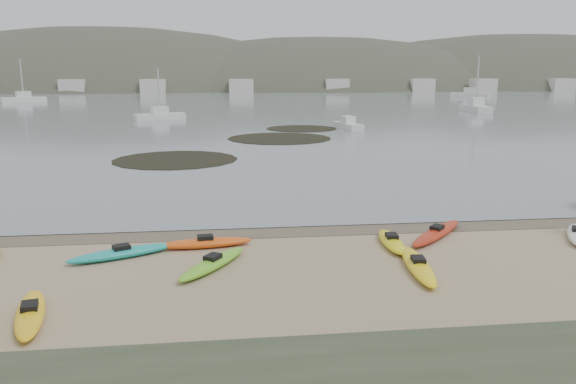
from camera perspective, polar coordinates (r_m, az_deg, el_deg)
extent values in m
plane|color=tan|center=(23.02, 0.00, -3.65)|extent=(600.00, 600.00, 0.00)
plane|color=brown|center=(22.73, 0.09, -3.85)|extent=(60.00, 60.00, 0.00)
plane|color=slate|center=(322.06, -6.45, 11.00)|extent=(1200.00, 1200.00, 0.00)
ellipsoid|color=#6CC727|center=(18.53, -7.63, -7.19)|extent=(2.57, 3.45, 0.34)
ellipsoid|color=#E35413|center=(20.68, -8.39, -5.14)|extent=(3.48, 1.08, 0.34)
ellipsoid|color=teal|center=(20.19, -16.53, -5.96)|extent=(3.68, 2.17, 0.34)
ellipsoid|color=yellow|center=(18.63, 13.06, -7.30)|extent=(1.12, 3.93, 0.34)
ellipsoid|color=yellow|center=(20.98, 10.48, -4.97)|extent=(0.87, 3.03, 0.34)
ellipsoid|color=yellow|center=(16.20, -24.71, -11.17)|extent=(1.44, 3.38, 0.34)
ellipsoid|color=#AF2812|center=(22.47, 14.88, -4.02)|extent=(3.48, 3.69, 0.34)
cylinder|color=black|center=(41.20, -11.37, 3.22)|extent=(8.93, 8.93, 0.04)
cylinder|color=black|center=(53.32, -0.87, 5.45)|extent=(9.83, 9.83, 0.04)
cylinder|color=black|center=(62.46, 1.37, 6.44)|extent=(7.79, 7.79, 0.04)
cube|color=silver|center=(76.33, -12.89, 7.51)|extent=(6.70, 4.28, 0.91)
cube|color=silver|center=(62.58, 6.07, 6.71)|extent=(2.60, 5.62, 0.76)
cube|color=silver|center=(93.52, 18.51, 8.08)|extent=(3.06, 8.60, 1.18)
cube|color=silver|center=(128.25, -25.26, 8.50)|extent=(8.53, 6.34, 1.19)
cube|color=silver|center=(145.38, 18.02, 9.37)|extent=(8.62, 7.31, 1.25)
ellipsoid|color=#384235|center=(222.42, -17.82, 5.34)|extent=(220.00, 120.00, 80.00)
ellipsoid|color=#384235|center=(216.38, 3.27, 6.45)|extent=(200.00, 110.00, 68.00)
ellipsoid|color=#384235|center=(254.68, 22.15, 6.03)|extent=(230.00, 130.00, 76.00)
cube|color=beige|center=(171.62, -20.38, 10.01)|extent=(7.00, 5.00, 4.00)
cube|color=beige|center=(167.75, -12.26, 10.46)|extent=(7.00, 5.00, 4.00)
cube|color=beige|center=(167.27, -3.91, 10.70)|extent=(7.00, 5.00, 4.00)
cube|color=beige|center=(170.20, 4.33, 10.72)|extent=(7.00, 5.00, 4.00)
cube|color=beige|center=(176.38, 12.14, 10.53)|extent=(7.00, 5.00, 4.00)
cube|color=beige|center=(185.48, 19.29, 10.20)|extent=(7.00, 5.00, 4.00)
cube|color=beige|center=(197.10, 25.66, 9.77)|extent=(7.00, 5.00, 4.00)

